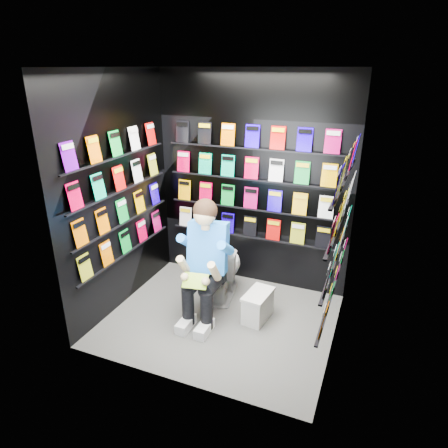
% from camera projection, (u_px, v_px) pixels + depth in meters
% --- Properties ---
extents(floor, '(2.40, 2.40, 0.00)m').
position_uv_depth(floor, '(220.00, 319.00, 4.41)').
color(floor, '#555552').
rests_on(floor, ground).
extents(ceiling, '(2.40, 2.40, 0.00)m').
position_uv_depth(ceiling, '(219.00, 67.00, 3.45)').
color(ceiling, white).
rests_on(ceiling, floor).
extents(wall_back, '(2.40, 0.04, 2.60)m').
position_uv_depth(wall_back, '(252.00, 183.00, 4.79)').
color(wall_back, black).
rests_on(wall_back, floor).
extents(wall_front, '(2.40, 0.04, 2.60)m').
position_uv_depth(wall_front, '(170.00, 249.00, 3.07)').
color(wall_front, black).
rests_on(wall_front, floor).
extents(wall_left, '(0.04, 2.00, 2.60)m').
position_uv_depth(wall_left, '(118.00, 195.00, 4.35)').
color(wall_left, black).
rests_on(wall_left, floor).
extents(wall_right, '(0.04, 2.00, 2.60)m').
position_uv_depth(wall_right, '(345.00, 226.00, 3.51)').
color(wall_right, black).
rests_on(wall_right, floor).
extents(comics_back, '(2.10, 0.06, 1.37)m').
position_uv_depth(comics_back, '(251.00, 183.00, 4.76)').
color(comics_back, orange).
rests_on(comics_back, wall_back).
extents(comics_left, '(0.06, 1.70, 1.37)m').
position_uv_depth(comics_left, '(121.00, 195.00, 4.34)').
color(comics_left, orange).
rests_on(comics_left, wall_left).
extents(comics_right, '(0.06, 1.70, 1.37)m').
position_uv_depth(comics_right, '(342.00, 225.00, 3.52)').
color(comics_right, orange).
rests_on(comics_right, wall_right).
extents(toilet, '(0.54, 0.81, 0.73)m').
position_uv_depth(toilet, '(223.00, 268.00, 4.75)').
color(toilet, white).
rests_on(toilet, floor).
extents(longbox, '(0.26, 0.42, 0.30)m').
position_uv_depth(longbox, '(258.00, 307.00, 4.37)').
color(longbox, silver).
rests_on(longbox, floor).
extents(longbox_lid, '(0.29, 0.44, 0.03)m').
position_uv_depth(longbox_lid, '(258.00, 294.00, 4.31)').
color(longbox_lid, silver).
rests_on(longbox_lid, longbox).
extents(reader, '(0.70, 0.91, 1.51)m').
position_uv_depth(reader, '(209.00, 248.00, 4.26)').
color(reader, '#2E7FEF').
rests_on(reader, toilet).
extents(held_comic, '(0.28, 0.19, 0.11)m').
position_uv_depth(held_comic, '(195.00, 281.00, 4.04)').
color(held_comic, green).
rests_on(held_comic, reader).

